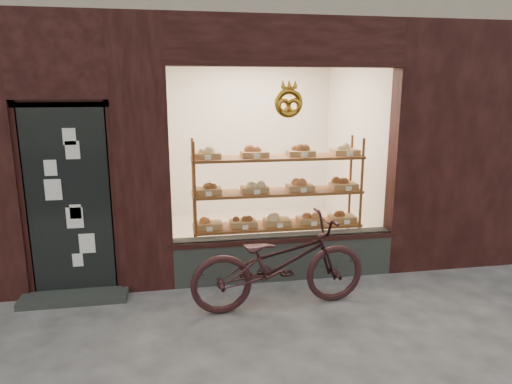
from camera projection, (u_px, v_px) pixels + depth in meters
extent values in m
cube|color=#2C312F|center=(284.00, 256.00, 5.66)|extent=(2.70, 0.25, 0.55)
cube|color=black|center=(69.00, 202.00, 5.00)|extent=(0.90, 0.04, 2.15)
cube|color=#2C312F|center=(75.00, 297.00, 5.08)|extent=(1.15, 0.35, 0.08)
torus|color=orange|center=(289.00, 103.00, 5.14)|extent=(0.33, 0.07, 0.33)
cube|color=brown|center=(277.00, 261.00, 6.12)|extent=(2.20, 0.45, 0.04)
cube|color=brown|center=(277.00, 225.00, 6.01)|extent=(2.20, 0.45, 0.03)
cube|color=brown|center=(277.00, 192.00, 5.91)|extent=(2.20, 0.45, 0.04)
cube|color=brown|center=(278.00, 158.00, 5.81)|extent=(2.20, 0.45, 0.04)
cylinder|color=brown|center=(195.00, 211.00, 5.57)|extent=(0.04, 0.04, 1.70)
cylinder|color=brown|center=(361.00, 203.00, 5.93)|extent=(0.04, 0.04, 1.70)
cylinder|color=brown|center=(194.00, 203.00, 5.95)|extent=(0.04, 0.04, 1.70)
cylinder|color=brown|center=(350.00, 197.00, 6.31)|extent=(0.04, 0.04, 1.70)
cube|color=olive|center=(209.00, 225.00, 5.84)|extent=(0.34, 0.24, 0.07)
sphere|color=#9F5D2F|center=(208.00, 219.00, 5.82)|extent=(0.11, 0.11, 0.11)
cube|color=white|center=(210.00, 229.00, 5.66)|extent=(0.07, 0.01, 0.05)
cube|color=olive|center=(243.00, 223.00, 5.92)|extent=(0.34, 0.24, 0.07)
sphere|color=#51381B|center=(243.00, 217.00, 5.90)|extent=(0.11, 0.11, 0.11)
cube|color=white|center=(245.00, 227.00, 5.74)|extent=(0.07, 0.01, 0.05)
cube|color=olive|center=(277.00, 222.00, 5.99)|extent=(0.34, 0.24, 0.07)
sphere|color=beige|center=(277.00, 215.00, 5.98)|extent=(0.11, 0.11, 0.11)
cube|color=white|center=(280.00, 226.00, 5.82)|extent=(0.07, 0.01, 0.05)
cube|color=olive|center=(310.00, 220.00, 6.07)|extent=(0.34, 0.24, 0.07)
sphere|color=#9F5D2F|center=(310.00, 214.00, 6.05)|extent=(0.11, 0.11, 0.11)
cube|color=white|center=(314.00, 224.00, 5.89)|extent=(0.07, 0.01, 0.05)
cube|color=olive|center=(342.00, 218.00, 6.15)|extent=(0.34, 0.24, 0.07)
sphere|color=#51381B|center=(342.00, 212.00, 6.13)|extent=(0.11, 0.11, 0.11)
cube|color=white|center=(347.00, 222.00, 5.97)|extent=(0.08, 0.01, 0.05)
cube|color=olive|center=(208.00, 191.00, 5.74)|extent=(0.34, 0.24, 0.07)
sphere|color=#51381B|center=(208.00, 184.00, 5.72)|extent=(0.11, 0.11, 0.11)
cube|color=white|center=(209.00, 194.00, 5.56)|extent=(0.07, 0.01, 0.06)
cube|color=olive|center=(255.00, 189.00, 5.84)|extent=(0.34, 0.24, 0.07)
sphere|color=beige|center=(255.00, 183.00, 5.83)|extent=(0.11, 0.11, 0.11)
cube|color=white|center=(257.00, 192.00, 5.67)|extent=(0.08, 0.01, 0.06)
cube|color=olive|center=(300.00, 187.00, 5.95)|extent=(0.34, 0.24, 0.07)
sphere|color=#9F5D2F|center=(300.00, 181.00, 5.93)|extent=(0.11, 0.11, 0.11)
cube|color=white|center=(304.00, 190.00, 5.77)|extent=(0.07, 0.01, 0.06)
cube|color=olive|center=(344.00, 186.00, 6.05)|extent=(0.34, 0.24, 0.07)
sphere|color=#51381B|center=(344.00, 179.00, 6.03)|extent=(0.11, 0.11, 0.11)
cube|color=white|center=(349.00, 189.00, 5.87)|extent=(0.08, 0.01, 0.06)
cube|color=olive|center=(207.00, 155.00, 5.64)|extent=(0.34, 0.24, 0.07)
sphere|color=beige|center=(207.00, 149.00, 5.62)|extent=(0.11, 0.11, 0.11)
cube|color=white|center=(208.00, 158.00, 5.46)|extent=(0.07, 0.01, 0.06)
cube|color=olive|center=(255.00, 154.00, 5.74)|extent=(0.34, 0.24, 0.07)
sphere|color=#9F5D2F|center=(255.00, 147.00, 5.73)|extent=(0.11, 0.11, 0.11)
cube|color=white|center=(257.00, 156.00, 5.57)|extent=(0.08, 0.01, 0.06)
cube|color=olive|center=(301.00, 153.00, 5.85)|extent=(0.34, 0.24, 0.07)
sphere|color=#51381B|center=(301.00, 146.00, 5.83)|extent=(0.11, 0.11, 0.11)
cube|color=white|center=(305.00, 155.00, 5.67)|extent=(0.07, 0.01, 0.06)
cube|color=olive|center=(345.00, 152.00, 5.95)|extent=(0.34, 0.24, 0.07)
sphere|color=beige|center=(345.00, 145.00, 5.93)|extent=(0.11, 0.11, 0.11)
cube|color=white|center=(350.00, 154.00, 5.77)|extent=(0.08, 0.01, 0.06)
imported|color=black|center=(279.00, 263.00, 4.85)|extent=(1.95, 0.79, 1.00)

